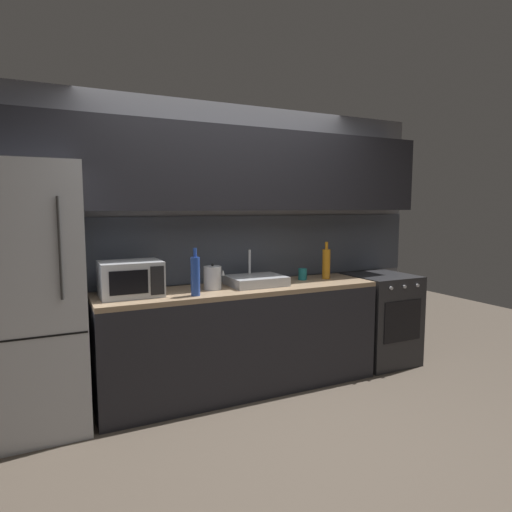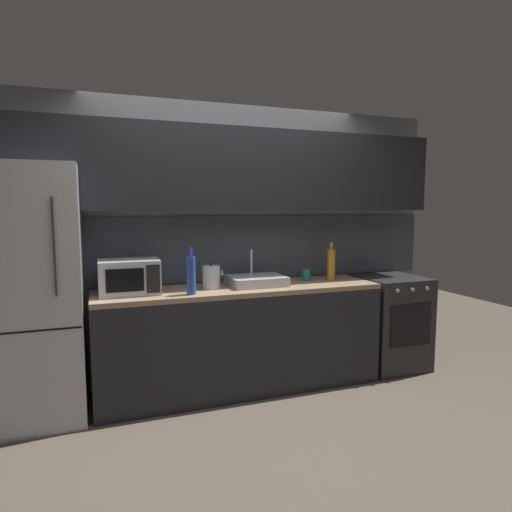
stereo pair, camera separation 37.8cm
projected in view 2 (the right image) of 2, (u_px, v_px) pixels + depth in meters
name	position (u px, v px, depth m)	size (l,w,h in m)	color
ground_plane	(281.00, 438.00, 3.02)	(10.00, 10.00, 0.00)	#4C4238
back_wall	(230.00, 210.00, 3.97)	(4.17, 0.44, 2.50)	slate
counter_run	(241.00, 338.00, 3.81)	(2.43, 0.60, 0.90)	black
refrigerator	(33.00, 295.00, 3.21)	(0.68, 0.69, 1.88)	#ADAFB5
oven_range	(390.00, 322.00, 4.34)	(0.60, 0.62, 0.90)	#232326
microwave	(129.00, 277.00, 3.45)	(0.46, 0.35, 0.27)	#A8AAAF
sink_basin	(256.00, 280.00, 3.84)	(0.48, 0.38, 0.30)	#ADAFB5
kettle	(211.00, 277.00, 3.68)	(0.18, 0.15, 0.22)	#B7BABF
wine_bottle_amber	(331.00, 264.00, 4.10)	(0.08, 0.08, 0.35)	#B27019
wine_bottle_blue	(191.00, 275.00, 3.42)	(0.07, 0.07, 0.37)	#234299
mug_teal	(306.00, 275.00, 4.07)	(0.08, 0.08, 0.11)	#19666B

